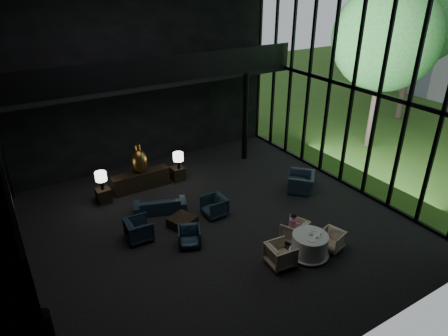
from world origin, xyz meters
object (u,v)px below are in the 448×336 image
sofa (160,203)px  dining_chair_east (332,240)px  bronze_urn (139,161)px  lounge_armchair_east (214,205)px  dining_table (309,247)px  coffee_table (182,222)px  child (293,221)px  lounge_armchair_south (189,237)px  side_table_right (178,173)px  console (141,180)px  table_lamp_right (178,157)px  dining_chair_west (281,253)px  side_table_left (104,195)px  lounge_armchair_west (139,228)px  window_armchair (302,179)px  dining_chair_north (295,230)px  table_lamp_left (101,177)px

sofa → dining_chair_east: sofa is taller
bronze_urn → dining_chair_east: size_ratio=1.94×
lounge_armchair_east → dining_table: lounge_armchair_east is taller
lounge_armchair_east → dining_chair_east: bearing=31.2°
bronze_urn → dining_chair_east: bearing=-61.5°
coffee_table → dining_table: (2.65, -3.46, 0.15)m
child → lounge_armchair_south: bearing=-26.6°
side_table_right → dining_table: 6.81m
console → table_lamp_right: table_lamp_right is taller
lounge_armchair_east → coffee_table: 1.32m
bronze_urn → dining_chair_west: size_ratio=1.48×
coffee_table → dining_table: 4.36m
table_lamp_right → side_table_left: bearing=-179.3°
bronze_urn → child: size_ratio=2.15×
lounge_armchair_west → window_armchair: 6.71m
dining_chair_north → side_table_right: bearing=-100.3°
console → bronze_urn: bronze_urn is taller
table_lamp_left → lounge_armchair_south: (1.55, -4.10, -0.74)m
console → dining_chair_east: 7.79m
window_armchair → dining_chair_north: bearing=-0.3°
dining_chair_west → dining_chair_east: bearing=-92.1°
dining_chair_east → table_lamp_left: bearing=-157.1°
coffee_table → dining_chair_north: dining_chair_north is taller
console → side_table_right: 1.60m
table_lamp_left → child: bearing=-51.0°
bronze_urn → side_table_left: 1.88m
lounge_armchair_west → dining_table: size_ratio=0.71×
side_table_left → child: 7.25m
bronze_urn → window_armchair: (5.41, -3.49, -0.73)m
dining_chair_north → child: 0.35m
lounge_armchair_south → dining_chair_east: bearing=-9.6°
window_armchair → dining_table: (-2.53, -3.26, -0.19)m
sofa → lounge_armchair_south: 2.39m
table_lamp_right → dining_table: table_lamp_right is taller
window_armchair → child: (-2.46, -2.38, 0.21)m
console → dining_chair_north: bearing=-63.0°
lounge_armchair_south → child: bearing=-2.9°
window_armchair → dining_table: bearing=6.9°
side_table_right → window_armchair: size_ratio=0.48×
side_table_left → coffee_table: size_ratio=0.71×
table_lamp_right → lounge_armchair_west: size_ratio=0.81×
dining_table → child: (0.07, 0.88, 0.40)m
window_armchair → dining_table: 4.13m
sofa → dining_chair_west: size_ratio=2.13×
console → table_lamp_left: table_lamp_left is taller
side_table_left → lounge_armchair_west: 3.01m
lounge_armchair_west → window_armchair: size_ratio=0.75×
dining_chair_north → dining_chair_west: size_ratio=0.94×
coffee_table → sofa: bearing=101.1°
table_lamp_left → child: table_lamp_left is taller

